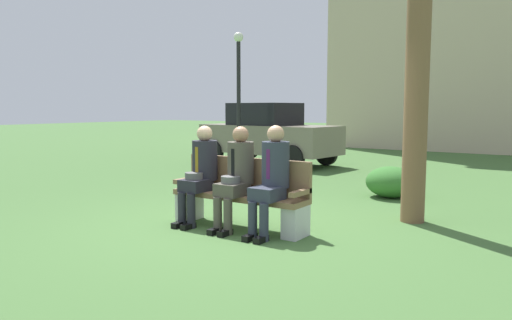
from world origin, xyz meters
name	(u,v)px	position (x,y,z in m)	size (l,w,h in m)	color
ground_plane	(234,226)	(0.00, 0.00, 0.00)	(80.00, 80.00, 0.00)	#416733
park_bench	(241,195)	(0.11, 0.01, 0.42)	(1.90, 0.44, 0.90)	brown
seated_man_left	(200,169)	(-0.46, -0.12, 0.73)	(0.34, 0.72, 1.31)	#23232D
seated_man_middle	(236,173)	(0.13, -0.12, 0.73)	(0.34, 0.72, 1.32)	#4C473D
seated_man_right	(272,174)	(0.66, -0.12, 0.75)	(0.34, 0.72, 1.34)	#2D3342
shrub_near_bench	(391,182)	(1.03, 3.17, 0.27)	(0.87, 0.79, 0.54)	#356F2C
parked_car_near	(268,134)	(-3.47, 6.23, 0.84)	(4.04, 2.03, 1.68)	slate
street_lamp	(239,85)	(-3.51, 4.91, 2.11)	(0.24, 0.24, 3.42)	black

